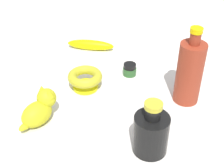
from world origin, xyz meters
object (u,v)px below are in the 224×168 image
cat_figurine (40,109)px  bowl (85,78)px  bottle_short (151,132)px  bottle_tall (190,72)px  banana (91,45)px  nail_polish_jar (130,69)px

cat_figurine → bowl: bearing=172.6°
cat_figurine → bottle_short: size_ratio=0.88×
bottle_short → bowl: size_ratio=1.36×
bottle_tall → banana: (-0.13, -0.41, -0.08)m
bottle_tall → bottle_short: (0.23, -0.02, -0.04)m
bottle_short → banana: bearing=-132.9°
bottle_tall → cat_figurine: (0.28, -0.32, -0.05)m
nail_polish_jar → cat_figurine: 0.34m
nail_polish_jar → bottle_short: (0.28, 0.19, 0.04)m
bottle_tall → bottle_short: bottle_tall is taller
cat_figurine → bottle_tall: bearing=131.3°
bottle_short → bowl: 0.31m
bottle_tall → cat_figurine: bottle_tall is taller
cat_figurine → bottle_short: bearing=98.4°
banana → bowl: bowl is taller
cat_figurine → bottle_short: (-0.04, 0.30, 0.01)m
bottle_short → bottle_tall: bearing=175.9°
cat_figurine → banana: size_ratio=0.73×
bowl → bottle_short: bearing=62.3°
nail_polish_jar → cat_figurine: cat_figurine is taller
bottle_short → banana: size_ratio=0.83×
cat_figurine → banana: cat_figurine is taller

